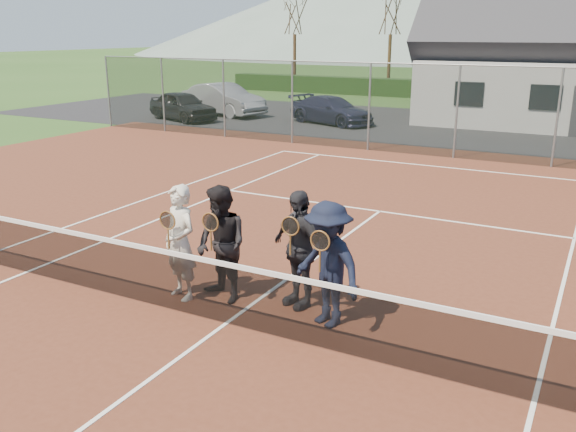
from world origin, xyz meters
name	(u,v)px	position (x,y,z in m)	size (l,w,h in m)	color
ground	(490,131)	(0.00, 20.00, 0.00)	(220.00, 220.00, 0.00)	#2C4E1B
court_surface	(226,324)	(0.00, 0.00, 0.01)	(30.00, 30.00, 0.02)	#562819
tarmac_carpark	(398,125)	(-4.00, 20.00, 0.01)	(40.00, 12.00, 0.01)	black
hedge_row	(530,93)	(0.00, 32.00, 0.55)	(40.00, 1.20, 1.10)	black
car_a	(183,106)	(-13.45, 16.63, 0.68)	(1.60, 3.97, 1.35)	black
car_b	(223,99)	(-12.78, 19.09, 0.78)	(1.64, 4.70, 1.55)	gray
car_c	(332,110)	(-6.79, 18.85, 0.61)	(1.72, 4.22, 1.22)	#1B1A35
court_markings	(226,323)	(0.00, 0.00, 0.02)	(11.03, 23.83, 0.01)	white
tennis_net	(225,290)	(0.00, 0.00, 0.54)	(11.68, 0.08, 1.10)	slate
perimeter_fence	(457,112)	(0.00, 13.50, 1.52)	(30.07, 0.07, 3.02)	slate
tree_a	(295,5)	(-16.00, 33.00, 5.79)	(3.20, 3.20, 7.77)	#382214
tree_b	(392,3)	(-9.00, 33.00, 5.79)	(3.20, 3.20, 7.77)	#362513
player_a	(180,242)	(-1.11, 0.45, 0.92)	(0.76, 0.62, 1.80)	silver
player_b	(222,244)	(-0.50, 0.68, 0.92)	(1.06, 0.95, 1.80)	black
player_c	(299,249)	(0.61, 1.06, 0.92)	(1.14, 0.80, 1.80)	#242429
player_d	(328,264)	(1.26, 0.68, 0.92)	(1.33, 1.06, 1.80)	black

